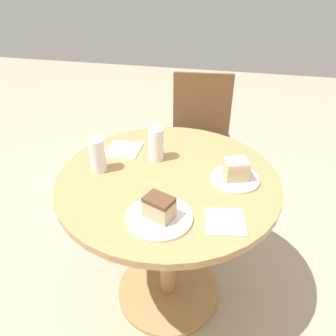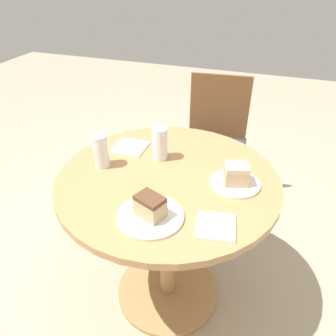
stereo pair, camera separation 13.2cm
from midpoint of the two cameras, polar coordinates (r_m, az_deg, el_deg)
The scene contains 11 objects.
ground_plane at distance 1.87m, azimuth 2.15°, elevation -20.67°, with size 8.00×8.00×0.00m, color tan.
table at distance 1.46m, azimuth 2.61°, elevation -7.84°, with size 0.91×0.91×0.75m.
chair at distance 2.16m, azimuth 9.83°, elevation 4.04°, with size 0.44×0.46×0.89m.
plate_near at distance 1.14m, azimuth 0.27°, elevation -8.49°, with size 0.23×0.23×0.01m.
plate_far at distance 1.33m, azimuth 14.41°, elevation -2.69°, with size 0.20×0.20×0.01m.
cake_slice_near at distance 1.11m, azimuth 0.27°, elevation -6.79°, with size 0.12×0.10×0.08m.
cake_slice_far at distance 1.30m, azimuth 14.67°, elevation -1.10°, with size 0.11×0.10×0.08m.
glass_lemonade at distance 1.39m, azimuth -8.93°, elevation 2.57°, with size 0.07×0.07×0.15m.
glass_water at distance 1.42m, azimuth 1.25°, elevation 3.86°, with size 0.07×0.07×0.15m.
napkin_stack at distance 1.54m, azimuth -4.12°, elevation 3.59°, with size 0.15×0.15×0.01m.
napkin_side at distance 1.12m, azimuth 11.74°, elevation -10.02°, with size 0.15×0.15×0.01m.
Camera 2 is at (0.36, -1.04, 1.51)m, focal length 35.00 mm.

